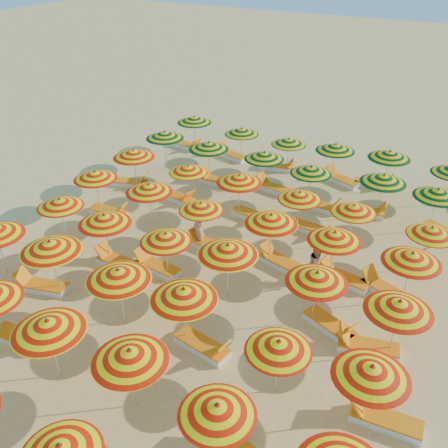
{
  "coord_description": "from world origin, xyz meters",
  "views": [
    {
      "loc": [
        7.23,
        -12.51,
        10.46
      ],
      "look_at": [
        0.0,
        0.5,
        1.6
      ],
      "focal_mm": 40.0,
      "sensor_mm": 36.0,
      "label": 1
    }
  ],
  "objects_px": {
    "lounger_4": "(21,338)",
    "lounger_28": "(232,155)",
    "lounger_6": "(42,286)",
    "umbrella_8": "(48,326)",
    "lounger_12": "(366,347)",
    "umbrella_40": "(384,179)",
    "umbrella_18": "(60,203)",
    "lounger_26": "(444,232)",
    "umbrella_45": "(335,147)",
    "lounger_8": "(384,420)",
    "umbrella_33": "(300,196)",
    "beachgoer_a": "(198,228)",
    "umbrella_26": "(201,207)",
    "lounger_14": "(210,245)",
    "umbrella_9": "(130,355)",
    "lounger_22": "(217,181)",
    "umbrella_46": "(390,155)",
    "umbrella_21": "(228,250)",
    "umbrella_20": "(166,237)",
    "umbrella_43": "(242,131)",
    "lounger_10": "(157,267)",
    "lounger_7": "(203,346)",
    "lounger_16": "(343,279)",
    "umbrella_34": "(354,209)",
    "lounger_18": "(130,182)",
    "lounger_11": "(330,325)",
    "lounger_13": "(109,212)",
    "umbrella_16": "(279,346)",
    "umbrella_35": "(432,231)",
    "umbrella_17": "(372,371)",
    "lounger_20": "(253,215)",
    "umbrella_36": "(165,135)",
    "umbrella_28": "(335,236)",
    "umbrella_30": "(134,154)",
    "lounger_27": "(187,145)",
    "umbrella_27": "(271,219)",
    "lounger_31": "(374,184)",
    "lounger_19": "(178,197)",
    "lounger_25": "(365,211)",
    "lounger_23": "(273,188)",
    "lounger_21": "(313,229)",
    "umbrella_15": "(184,294)",
    "umbrella_25": "(149,188)",
    "beachgoer_b": "(317,264)",
    "umbrella_10": "(217,409)",
    "lounger_9": "(118,262)",
    "lounger_29": "(277,167)",
    "umbrella_19": "(104,219)",
    "umbrella_32": "(239,179)"
  },
  "relations": [
    {
      "from": "lounger_4",
      "to": "lounger_28",
      "type": "relative_size",
      "value": 0.97
    },
    {
      "from": "lounger_6",
      "to": "umbrella_8",
      "type": "bearing_deg",
      "value": 127.5
    },
    {
      "from": "lounger_12",
      "to": "umbrella_40",
      "type": "bearing_deg",
      "value": -91.07
    },
    {
      "from": "umbrella_18",
      "to": "lounger_26",
      "type": "xyz_separation_m",
      "value": [
        12.81,
        7.44,
        -1.47
      ]
    },
    {
      "from": "umbrella_45",
      "to": "lounger_8",
      "type": "height_order",
      "value": "umbrella_45"
    },
    {
      "from": "umbrella_33",
      "to": "beachgoer_a",
      "type": "distance_m",
      "value": 4.1
    },
    {
      "from": "umbrella_26",
      "to": "lounger_14",
      "type": "xyz_separation_m",
      "value": [
        0.5,
        -0.23,
        -1.43
      ]
    },
    {
      "from": "umbrella_9",
      "to": "lounger_22",
      "type": "relative_size",
      "value": 1.16
    },
    {
      "from": "umbrella_46",
      "to": "lounger_6",
      "type": "bearing_deg",
      "value": -122.4
    },
    {
      "from": "umbrella_9",
      "to": "umbrella_21",
      "type": "xyz_separation_m",
      "value": [
        -0.09,
        5.0,
        0.06
      ]
    },
    {
      "from": "umbrella_20",
      "to": "umbrella_43",
      "type": "distance_m",
      "value": 10.48
    },
    {
      "from": "umbrella_26",
      "to": "lounger_10",
      "type": "relative_size",
      "value": 1.22
    },
    {
      "from": "lounger_7",
      "to": "lounger_16",
      "type": "bearing_deg",
      "value": 72.51
    },
    {
      "from": "umbrella_34",
      "to": "lounger_18",
      "type": "height_order",
      "value": "umbrella_34"
    },
    {
      "from": "lounger_11",
      "to": "lounger_28",
      "type": "relative_size",
      "value": 1.0
    },
    {
      "from": "lounger_13",
      "to": "lounger_28",
      "type": "xyz_separation_m",
      "value": [
        1.63,
        7.88,
        0.0
      ]
    },
    {
      "from": "umbrella_9",
      "to": "umbrella_16",
      "type": "distance_m",
      "value": 3.61
    },
    {
      "from": "umbrella_35",
      "to": "lounger_22",
      "type": "height_order",
      "value": "umbrella_35"
    },
    {
      "from": "umbrella_46",
      "to": "lounger_16",
      "type": "distance_m",
      "value": 7.83
    },
    {
      "from": "umbrella_17",
      "to": "lounger_28",
      "type": "xyz_separation_m",
      "value": [
        -10.53,
        12.83,
        -1.57
      ]
    },
    {
      "from": "umbrella_33",
      "to": "lounger_20",
      "type": "xyz_separation_m",
      "value": [
        -1.99,
        0.04,
        -1.44
      ]
    },
    {
      "from": "umbrella_33",
      "to": "umbrella_36",
      "type": "bearing_deg",
      "value": 162.5
    },
    {
      "from": "umbrella_28",
      "to": "umbrella_30",
      "type": "distance_m",
      "value": 10.29
    },
    {
      "from": "umbrella_28",
      "to": "umbrella_33",
      "type": "bearing_deg",
      "value": 132.62
    },
    {
      "from": "lounger_27",
      "to": "umbrella_27",
      "type": "bearing_deg",
      "value": -33.12
    },
    {
      "from": "umbrella_18",
      "to": "umbrella_20",
      "type": "relative_size",
      "value": 0.81
    },
    {
      "from": "umbrella_28",
      "to": "umbrella_43",
      "type": "xyz_separation_m",
      "value": [
        -7.32,
        7.49,
        -0.08
      ]
    },
    {
      "from": "umbrella_28",
      "to": "lounger_31",
      "type": "height_order",
      "value": "umbrella_28"
    },
    {
      "from": "umbrella_43",
      "to": "lounger_13",
      "type": "xyz_separation_m",
      "value": [
        -2.23,
        -7.8,
        -1.46
      ]
    },
    {
      "from": "umbrella_35",
      "to": "lounger_19",
      "type": "xyz_separation_m",
      "value": [
        -10.51,
        0.1,
        -1.41
      ]
    },
    {
      "from": "lounger_6",
      "to": "lounger_25",
      "type": "relative_size",
      "value": 1.01
    },
    {
      "from": "lounger_23",
      "to": "lounger_21",
      "type": "bearing_deg",
      "value": 147.35
    },
    {
      "from": "umbrella_15",
      "to": "lounger_10",
      "type": "height_order",
      "value": "umbrella_15"
    },
    {
      "from": "umbrella_25",
      "to": "umbrella_9",
      "type": "bearing_deg",
      "value": -56.39
    },
    {
      "from": "lounger_19",
      "to": "lounger_23",
      "type": "relative_size",
      "value": 1.0
    },
    {
      "from": "umbrella_18",
      "to": "umbrella_16",
      "type": "bearing_deg",
      "value": -15.53
    },
    {
      "from": "umbrella_28",
      "to": "umbrella_40",
      "type": "relative_size",
      "value": 0.96
    },
    {
      "from": "umbrella_40",
      "to": "lounger_18",
      "type": "relative_size",
      "value": 1.34
    },
    {
      "from": "lounger_8",
      "to": "lounger_11",
      "type": "height_order",
      "value": "same"
    },
    {
      "from": "beachgoer_b",
      "to": "umbrella_28",
      "type": "bearing_deg",
      "value": -37.14
    },
    {
      "from": "umbrella_10",
      "to": "umbrella_46",
      "type": "distance_m",
      "value": 15.42
    },
    {
      "from": "lounger_8",
      "to": "lounger_19",
      "type": "bearing_deg",
      "value": -38.2
    },
    {
      "from": "umbrella_15",
      "to": "beachgoer_b",
      "type": "distance_m",
      "value": 5.22
    },
    {
      "from": "lounger_9",
      "to": "lounger_29",
      "type": "distance_m",
      "value": 10.5
    },
    {
      "from": "umbrella_9",
      "to": "lounger_21",
      "type": "bearing_deg",
      "value": 84.55
    },
    {
      "from": "umbrella_15",
      "to": "lounger_25",
      "type": "distance_m",
      "value": 10.47
    },
    {
      "from": "lounger_8",
      "to": "lounger_9",
      "type": "xyz_separation_m",
      "value": [
        -9.96,
        2.08,
        0.0
      ]
    },
    {
      "from": "umbrella_34",
      "to": "umbrella_36",
      "type": "relative_size",
      "value": 0.78
    },
    {
      "from": "umbrella_19",
      "to": "umbrella_32",
      "type": "bearing_deg",
      "value": 63.05
    },
    {
      "from": "lounger_12",
      "to": "lounger_25",
      "type": "height_order",
      "value": "same"
    }
  ]
}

